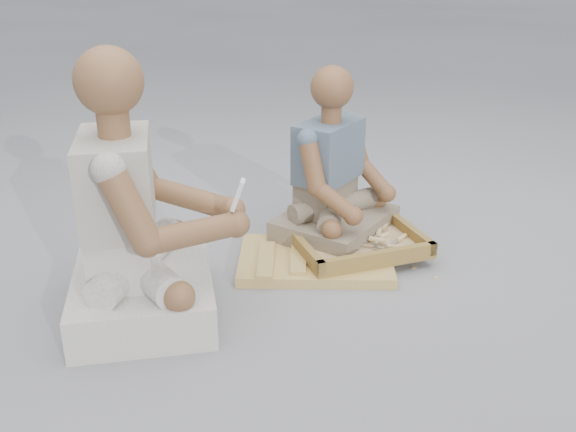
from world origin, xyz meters
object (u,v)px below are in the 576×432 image
object	(u,v)px
craftsman	(136,230)
companion	(334,186)
carved_panel	(315,260)
tool_tray	(357,242)

from	to	relation	value
craftsman	companion	bearing A→B (deg)	119.33
carved_panel	tool_tray	size ratio (longest dim) A/B	1.12
carved_panel	companion	world-z (taller)	companion
carved_panel	tool_tray	distance (m)	0.21
carved_panel	companion	size ratio (longest dim) A/B	0.81
tool_tray	companion	distance (m)	0.28
carved_panel	tool_tray	world-z (taller)	tool_tray
tool_tray	craftsman	distance (m)	1.00
tool_tray	companion	xyz separation A→B (m)	(-0.05, 0.19, 0.20)
companion	craftsman	bearing A→B (deg)	-15.91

